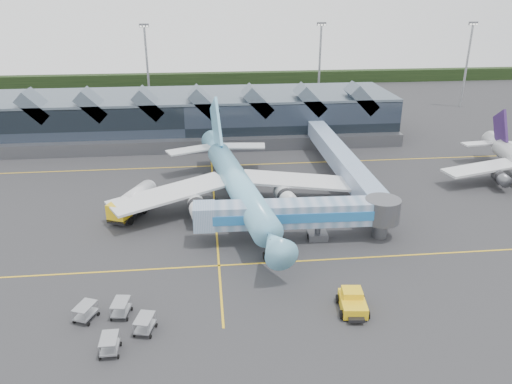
{
  "coord_description": "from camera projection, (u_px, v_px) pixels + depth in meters",
  "views": [
    {
      "loc": [
        -1.06,
        -60.41,
        31.47
      ],
      "look_at": [
        5.65,
        2.62,
        5.0
      ],
      "focal_mm": 35.0,
      "sensor_mm": 36.0,
      "label": 1
    }
  ],
  "objects": [
    {
      "name": "ground",
      "position": [
        217.0,
        235.0,
        67.66
      ],
      "size": [
        260.0,
        260.0,
        0.0
      ],
      "primitive_type": "plane",
      "color": "#262528",
      "rests_on": "ground"
    },
    {
      "name": "taxi_stripes",
      "position": [
        215.0,
        205.0,
        76.83
      ],
      "size": [
        120.0,
        60.0,
        0.01
      ],
      "color": "gold",
      "rests_on": "ground"
    },
    {
      "name": "tree_line_far",
      "position": [
        206.0,
        79.0,
        167.83
      ],
      "size": [
        260.0,
        4.0,
        4.0
      ],
      "primitive_type": "cube",
      "color": "black",
      "rests_on": "ground"
    },
    {
      "name": "terminal",
      "position": [
        186.0,
        116.0,
        108.73
      ],
      "size": [
        90.0,
        22.25,
        12.52
      ],
      "color": "black",
      "rests_on": "ground"
    },
    {
      "name": "light_masts",
      "position": [
        292.0,
        68.0,
        122.52
      ],
      "size": [
        132.4,
        42.56,
        22.45
      ],
      "color": "gray",
      "rests_on": "ground"
    },
    {
      "name": "main_airliner",
      "position": [
        237.0,
        182.0,
        74.37
      ],
      "size": [
        37.88,
        43.98,
        14.14
      ],
      "rotation": [
        0.0,
        0.0,
        0.15
      ],
      "color": "#6DB6DC",
      "rests_on": "ground"
    },
    {
      "name": "jet_bridge",
      "position": [
        309.0,
        214.0,
        65.07
      ],
      "size": [
        27.16,
        4.69,
        5.61
      ],
      "rotation": [
        0.0,
        0.0,
        -0.03
      ],
      "color": "#6688AA",
      "rests_on": "ground"
    },
    {
      "name": "fuel_truck",
      "position": [
        134.0,
        200.0,
        73.49
      ],
      "size": [
        6.52,
        10.62,
        3.65
      ],
      "rotation": [
        0.0,
        0.0,
        -0.41
      ],
      "color": "black",
      "rests_on": "ground"
    },
    {
      "name": "pushback_tug",
      "position": [
        353.0,
        302.0,
        51.78
      ],
      "size": [
        3.35,
        4.88,
        2.06
      ],
      "rotation": [
        0.0,
        0.0,
        -0.11
      ],
      "color": "yellow",
      "rests_on": "ground"
    },
    {
      "name": "baggage_carts",
      "position": [
        115.0,
        321.0,
        48.86
      ],
      "size": [
        8.44,
        8.13,
        1.69
      ],
      "rotation": [
        0.0,
        0.0,
        -0.24
      ],
      "color": "#95989D",
      "rests_on": "ground"
    }
  ]
}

